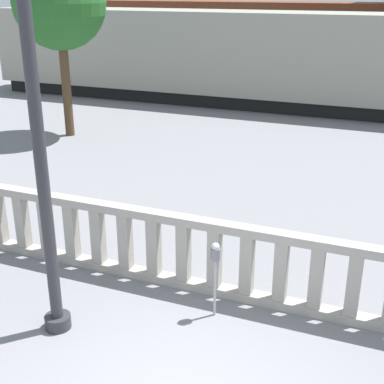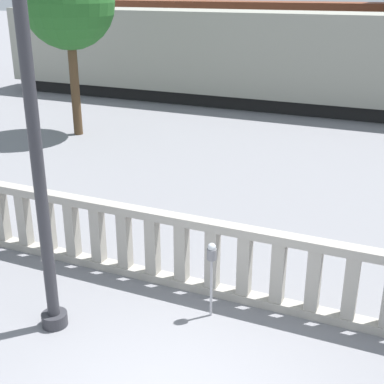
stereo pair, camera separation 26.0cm
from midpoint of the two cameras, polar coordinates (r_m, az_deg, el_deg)
name	(u,v)px [view 1 (the left image)]	position (r m, az deg, el deg)	size (l,w,h in m)	color
balustrade	(247,264)	(8.53, 5.02, -7.67)	(12.92, 0.24, 1.29)	#9E998E
lamppost	(34,99)	(7.13, -17.53, 9.46)	(0.39, 0.39, 6.32)	#2D2D33
parking_meter	(215,259)	(7.96, 1.56, -7.19)	(0.15, 0.15, 1.24)	#99999E
train_near	(258,58)	(22.49, 6.68, 14.03)	(23.53, 2.78, 4.36)	black
train_far	(279,40)	(29.25, 8.98, 15.73)	(25.99, 2.69, 4.53)	black
tree_left	(59,4)	(18.05, -14.40, 18.89)	(2.90, 2.90, 5.68)	#4C3823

